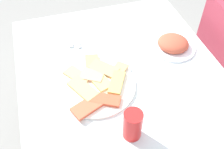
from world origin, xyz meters
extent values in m
cube|color=silver|center=(0.00, 0.00, 0.72)|extent=(1.06, 0.88, 0.02)
cylinder|color=#524E52|center=(-0.47, -0.38, 0.35)|extent=(0.04, 0.04, 0.70)
cylinder|color=#524E52|center=(-0.47, 0.38, 0.35)|extent=(0.04, 0.04, 0.70)
cube|color=#9A2E3E|center=(-0.07, 0.55, 0.65)|extent=(0.40, 0.08, 0.46)
cylinder|color=brown|center=(0.12, 0.53, 0.18)|extent=(0.03, 0.03, 0.36)
cylinder|color=brown|center=(-0.26, 0.56, 0.18)|extent=(0.03, 0.03, 0.36)
cylinder|color=white|center=(0.03, -0.13, 0.73)|extent=(0.33, 0.33, 0.01)
cube|color=#E6AE6B|center=(0.04, -0.18, 0.75)|extent=(0.15, 0.12, 0.01)
cube|color=#DFBC5D|center=(0.05, -0.04, 0.75)|extent=(0.13, 0.10, 0.01)
cube|color=#DFAD60|center=(-0.09, -0.11, 0.75)|extent=(0.10, 0.08, 0.01)
cube|color=tan|center=(0.03, -0.10, 0.75)|extent=(0.11, 0.09, 0.01)
cube|color=#E1B06E|center=(-0.04, -0.19, 0.75)|extent=(0.13, 0.11, 0.01)
cube|color=tan|center=(-0.01, -0.01, 0.75)|extent=(0.10, 0.10, 0.01)
cube|color=#CB5435|center=(0.12, -0.11, 0.75)|extent=(0.10, 0.13, 0.01)
cube|color=#DF5E3D|center=(0.13, -0.18, 0.75)|extent=(0.11, 0.15, 0.01)
cube|color=tan|center=(-0.04, -0.07, 0.75)|extent=(0.13, 0.13, 0.01)
cube|color=#DFA17A|center=(-0.02, -0.13, 0.75)|extent=(0.11, 0.12, 0.01)
cylinder|color=white|center=(-0.10, 0.28, 0.73)|extent=(0.21, 0.21, 0.01)
ellipsoid|color=#C25037|center=(-0.10, 0.28, 0.76)|extent=(0.20, 0.20, 0.06)
cylinder|color=red|center=(0.28, -0.06, 0.79)|extent=(0.09, 0.09, 0.12)
cube|color=white|center=(-0.32, -0.15, 0.73)|extent=(0.13, 0.13, 0.00)
cube|color=silver|center=(-0.32, -0.17, 0.73)|extent=(0.16, 0.04, 0.00)
cube|color=silver|center=(-0.32, -0.13, 0.73)|extent=(0.19, 0.04, 0.00)
camera|label=1|loc=(0.73, -0.27, 1.56)|focal=42.27mm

